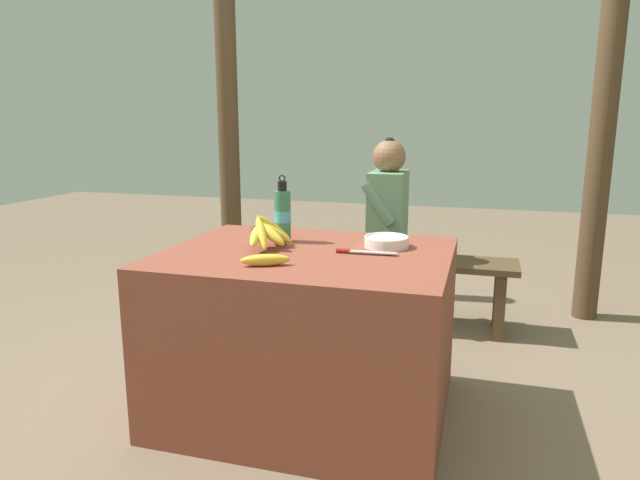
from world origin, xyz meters
The scene contains 12 objects.
ground_plane centered at (0.00, 0.00, 0.00)m, with size 12.00×12.00×0.00m, color #75604C.
market_counter centered at (0.00, 0.00, 0.35)m, with size 1.15×0.91×0.70m.
banana_bunch_ripe centered at (-0.18, 0.01, 0.77)m, with size 0.18×0.31×0.15m.
serving_bowl centered at (0.30, 0.17, 0.73)m, with size 0.19×0.19×0.05m.
water_bottle centered at (-0.16, 0.16, 0.82)m, with size 0.07×0.07×0.29m.
loose_banana_front centered at (-0.08, -0.26, 0.72)m, with size 0.18×0.12×0.04m.
knife centered at (0.21, 0.02, 0.71)m, with size 0.24×0.04×0.02m.
wooden_bench centered at (0.12, 1.17, 0.35)m, with size 1.56×0.32×0.42m.
seated_vendor centered at (0.10, 1.14, 0.65)m, with size 0.40×0.39×1.12m.
banana_bunch_green centered at (-0.28, 1.18, 0.48)m, with size 0.16×0.29×0.14m.
support_post_near centered at (-1.09, 1.62, 1.24)m, with size 0.15×0.15×2.48m.
support_post_far centered at (1.33, 1.62, 1.24)m, with size 0.15×0.15×2.48m.
Camera 1 is at (0.68, -2.15, 1.23)m, focal length 32.00 mm.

